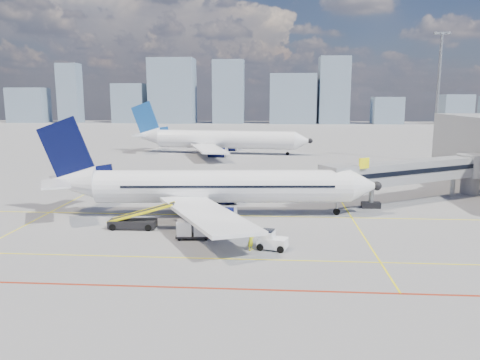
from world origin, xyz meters
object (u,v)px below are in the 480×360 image
at_px(cargo_dolly, 193,229).
at_px(belt_loader, 134,222).
at_px(second_aircraft, 218,140).
at_px(baggage_tug, 271,240).
at_px(main_aircraft, 209,187).
at_px(ramp_worker, 251,239).

distance_m(cargo_dolly, belt_loader, 7.09).
relative_size(second_aircraft, baggage_tug, 15.42).
bearing_deg(baggage_tug, main_aircraft, 137.09).
bearing_deg(main_aircraft, cargo_dolly, -96.68).
bearing_deg(second_aircraft, baggage_tug, -72.85).
distance_m(second_aircraft, baggage_tug, 69.49).
height_order(main_aircraft, belt_loader, main_aircraft).
bearing_deg(belt_loader, baggage_tug, -22.72).
bearing_deg(baggage_tug, second_aircraft, 116.29).
xyz_separation_m(second_aircraft, belt_loader, (-1.05, -62.77, -2.51)).
bearing_deg(belt_loader, main_aircraft, 39.90).
xyz_separation_m(main_aircraft, belt_loader, (-6.78, -5.82, -2.52)).
bearing_deg(second_aircraft, ramp_worker, -74.28).
xyz_separation_m(cargo_dolly, ramp_worker, (5.51, -2.90, 0.02)).
height_order(main_aircraft, baggage_tug, main_aircraft).
distance_m(belt_loader, ramp_worker, 13.31).
height_order(second_aircraft, belt_loader, second_aircraft).
bearing_deg(second_aircraft, belt_loader, -84.28).
bearing_deg(baggage_tug, belt_loader, 173.82).
bearing_deg(ramp_worker, cargo_dolly, 87.13).
bearing_deg(main_aircraft, second_aircraft, 91.25).
xyz_separation_m(main_aircraft, ramp_worker, (5.18, -11.65, -2.25)).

